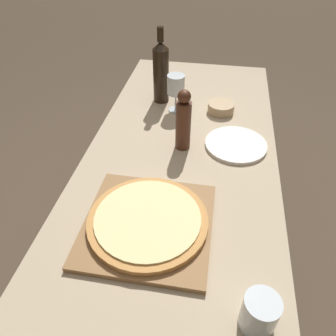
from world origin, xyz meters
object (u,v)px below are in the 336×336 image
(pizza, at_px, (148,220))
(wine_bottle, at_px, (161,72))
(wine_glass, at_px, (176,86))
(small_bowl, at_px, (221,108))
(pepper_mill, at_px, (184,122))

(pizza, relative_size, wine_bottle, 1.06)
(wine_bottle, relative_size, wine_glass, 2.00)
(small_bowl, bearing_deg, wine_bottle, 168.24)
(wine_bottle, distance_m, pepper_mill, 0.38)
(pizza, distance_m, wine_glass, 0.68)
(pepper_mill, xyz_separation_m, wine_glass, (-0.07, 0.26, 0.01))
(pizza, relative_size, small_bowl, 3.04)
(wine_glass, distance_m, small_bowl, 0.22)
(pepper_mill, bearing_deg, pizza, -96.96)
(pepper_mill, distance_m, small_bowl, 0.33)
(wine_glass, bearing_deg, pizza, -88.21)
(pizza, relative_size, wine_glass, 2.11)
(wine_glass, bearing_deg, wine_bottle, 135.28)
(wine_bottle, xyz_separation_m, small_bowl, (0.28, -0.06, -0.12))
(wine_bottle, xyz_separation_m, wine_glass, (0.08, -0.08, -0.02))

